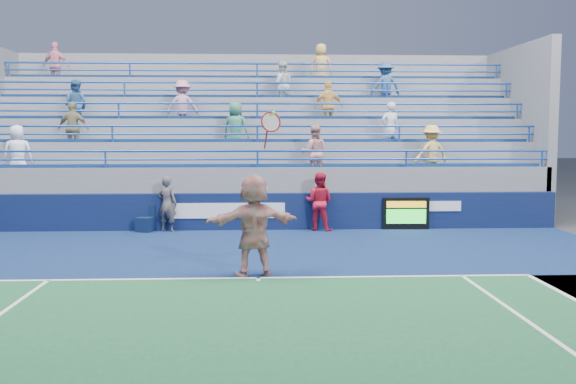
{
  "coord_description": "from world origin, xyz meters",
  "views": [
    {
      "loc": [
        -0.02,
        -12.5,
        2.88
      ],
      "look_at": [
        0.71,
        2.5,
        1.5
      ],
      "focal_mm": 40.0,
      "sensor_mm": 36.0,
      "label": 1
    }
  ],
  "objects": [
    {
      "name": "serve_speed_board",
      "position": [
        4.42,
        6.32,
        0.48
      ],
      "size": [
        1.39,
        0.21,
        0.96
      ],
      "color": "black",
      "rests_on": "ground"
    },
    {
      "name": "tennis_player",
      "position": [
        -0.09,
        0.3,
        1.04
      ],
      "size": [
        2.01,
        1.03,
        3.32
      ],
      "color": "silver",
      "rests_on": "ground"
    },
    {
      "name": "ground",
      "position": [
        0.0,
        0.0,
        0.0
      ],
      "size": [
        120.0,
        120.0,
        0.0
      ],
      "primitive_type": "plane",
      "color": "#333538"
    },
    {
      "name": "bleacher_stand",
      "position": [
        -0.0,
        10.27,
        1.55
      ],
      "size": [
        18.0,
        5.61,
        6.13
      ],
      "color": "slate",
      "rests_on": "ground"
    },
    {
      "name": "judge_chair",
      "position": [
        -3.29,
        6.21,
        0.25
      ],
      "size": [
        0.56,
        0.57,
        0.78
      ],
      "color": "#0C1A3B",
      "rests_on": "ground"
    },
    {
      "name": "ball_girl",
      "position": [
        1.81,
        6.24,
        0.86
      ],
      "size": [
        1.02,
        0.91,
        1.73
      ],
      "primitive_type": "imported",
      "rotation": [
        0.0,
        0.0,
        2.78
      ],
      "color": "red",
      "rests_on": "ground"
    },
    {
      "name": "sponsor_wall",
      "position": [
        0.0,
        6.5,
        0.55
      ],
      "size": [
        18.0,
        0.32,
        1.1
      ],
      "color": "#0A173B",
      "rests_on": "ground"
    },
    {
      "name": "line_judge",
      "position": [
        -2.65,
        6.24,
        0.82
      ],
      "size": [
        0.69,
        0.56,
        1.64
      ],
      "primitive_type": "imported",
      "rotation": [
        0.0,
        0.0,
        2.81
      ],
      "color": "#141538",
      "rests_on": "ground"
    }
  ]
}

